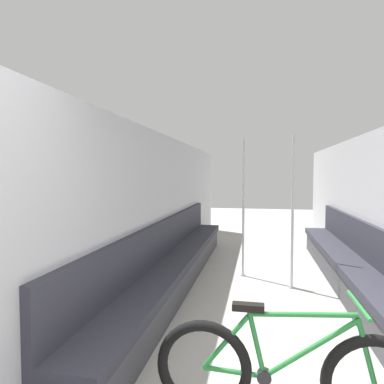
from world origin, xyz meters
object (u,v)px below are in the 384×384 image
object	(u,v)px
bicycle	(285,373)
grab_pole_near	(293,214)
grab_pole_far	(243,209)
bench_seat_row_left	(176,265)
bench_seat_row_right	(357,274)

from	to	relation	value
bicycle	grab_pole_near	distance (m)	2.79
bicycle	grab_pole_far	bearing A→B (deg)	113.84
bench_seat_row_left	grab_pole_far	size ratio (longest dim) A/B	2.74
bench_seat_row_left	bench_seat_row_right	size ratio (longest dim) A/B	1.00
bench_seat_row_left	grab_pole_near	xyz separation A→B (m)	(1.59, 0.23, 0.73)
grab_pole_far	bench_seat_row_left	bearing A→B (deg)	-143.25
bicycle	grab_pole_far	distance (m)	3.23
bench_seat_row_right	grab_pole_far	size ratio (longest dim) A/B	2.74
bicycle	grab_pole_near	bearing A→B (deg)	100.52
bench_seat_row_right	grab_pole_far	bearing A→B (deg)	155.30
bench_seat_row_left	grab_pole_near	distance (m)	1.76
bicycle	grab_pole_near	size ratio (longest dim) A/B	0.78
grab_pole_near	grab_pole_far	world-z (taller)	same
grab_pole_near	grab_pole_far	distance (m)	0.82
bench_seat_row_left	bicycle	size ratio (longest dim) A/B	3.51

